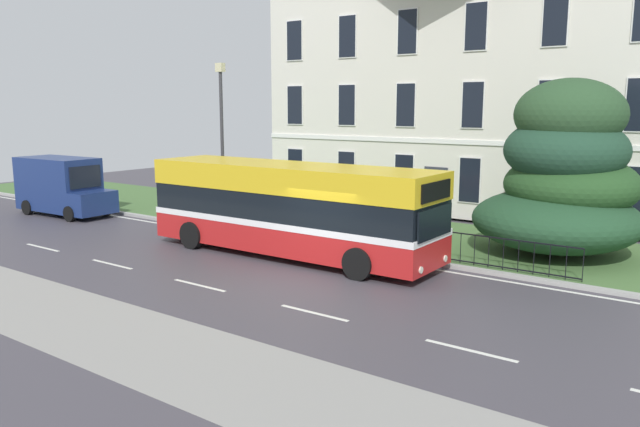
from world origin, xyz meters
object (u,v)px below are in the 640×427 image
single_decker_bus (290,208)px  white_panel_van (62,186)px  georgian_townhouse (483,81)px  evergreen_tree (564,179)px  street_lamp_post (222,132)px

single_decker_bus → white_panel_van: single_decker_bus is taller
georgian_townhouse → evergreen_tree: size_ratio=3.36×
single_decker_bus → white_panel_van: bearing=179.3°
evergreen_tree → white_panel_van: (-20.86, -5.03, -1.27)m
white_panel_van → street_lamp_post: street_lamp_post is taller
single_decker_bus → white_panel_van: size_ratio=2.10×
evergreen_tree → white_panel_van: 21.50m
single_decker_bus → street_lamp_post: size_ratio=1.60×
white_panel_van → georgian_townhouse: bearing=41.4°
single_decker_bus → street_lamp_post: (-5.93, 2.86, 2.28)m
evergreen_tree → single_decker_bus: 9.01m
single_decker_bus → evergreen_tree: bearing=34.1°
evergreen_tree → georgian_townhouse: bearing=125.7°
evergreen_tree → single_decker_bus: bearing=-145.4°
georgian_townhouse → white_panel_van: bearing=-135.9°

